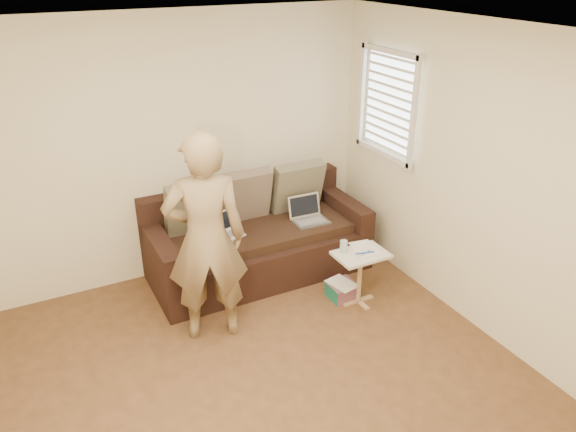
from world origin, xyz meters
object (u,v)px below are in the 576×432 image
object	(u,v)px
sofa	(259,236)
side_table	(359,278)
striped_box	(342,290)
person	(206,239)
drinking_glass	(344,247)
laptop_silver	(311,222)
laptop_white	(227,237)

from	to	relation	value
sofa	side_table	bearing A→B (deg)	-56.66
side_table	striped_box	xyz separation A→B (m)	(-0.10, 0.13, -0.18)
person	side_table	size ratio (longest dim) A/B	3.47
drinking_glass	striped_box	bearing A→B (deg)	53.10
side_table	laptop_silver	bearing A→B (deg)	95.92
laptop_silver	side_table	size ratio (longest dim) A/B	0.67
person	sofa	bearing A→B (deg)	-122.33
laptop_silver	drinking_glass	size ratio (longest dim) A/B	2.96
laptop_white	person	size ratio (longest dim) A/B	0.17
sofa	side_table	xyz separation A→B (m)	(0.61, -0.93, -0.16)
laptop_silver	side_table	world-z (taller)	laptop_silver
person	striped_box	size ratio (longest dim) A/B	7.12
sofa	striped_box	xyz separation A→B (m)	(0.51, -0.80, -0.34)
side_table	drinking_glass	bearing A→B (deg)	146.44
drinking_glass	laptop_silver	bearing A→B (deg)	85.68
sofa	laptop_white	size ratio (longest dim) A/B	7.11
laptop_silver	side_table	bearing A→B (deg)	-81.96
drinking_glass	striped_box	size ratio (longest dim) A/B	0.46
side_table	drinking_glass	distance (m)	0.36
sofa	side_table	distance (m)	1.13
sofa	laptop_white	world-z (taller)	sofa
person	drinking_glass	world-z (taller)	person
sofa	drinking_glass	distance (m)	0.98
sofa	side_table	size ratio (longest dim) A/B	4.13
laptop_white	person	distance (m)	0.90
laptop_white	side_table	distance (m)	1.34
laptop_silver	side_table	distance (m)	0.84
sofa	drinking_glass	bearing A→B (deg)	-60.47
person	side_table	xyz separation A→B (m)	(1.41, -0.21, -0.66)
side_table	striped_box	world-z (taller)	side_table
laptop_silver	laptop_white	world-z (taller)	laptop_silver
striped_box	laptop_silver	bearing A→B (deg)	88.10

